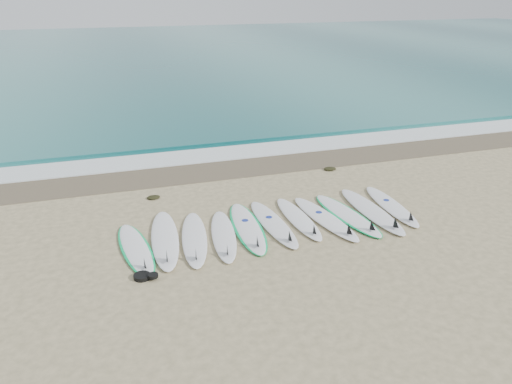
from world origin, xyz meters
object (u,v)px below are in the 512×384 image
object	(u,v)px
surfboard_5	(274,224)
surfboard_10	(392,206)
leash_coil	(144,276)
surfboard_0	(136,249)

from	to	relation	value
surfboard_5	surfboard_10	world-z (taller)	surfboard_5
surfboard_10	leash_coil	xyz separation A→B (m)	(-6.27, -1.37, -0.01)
surfboard_0	surfboard_5	bearing A→B (deg)	-2.89
leash_coil	surfboard_0	bearing A→B (deg)	92.72
surfboard_0	surfboard_5	size ratio (longest dim) A/B	0.95
surfboard_0	surfboard_10	distance (m)	6.33
surfboard_0	leash_coil	size ratio (longest dim) A/B	5.53
surfboard_10	surfboard_0	bearing A→B (deg)	-173.70
surfboard_5	leash_coil	bearing A→B (deg)	-159.01
surfboard_0	surfboard_5	world-z (taller)	surfboard_5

